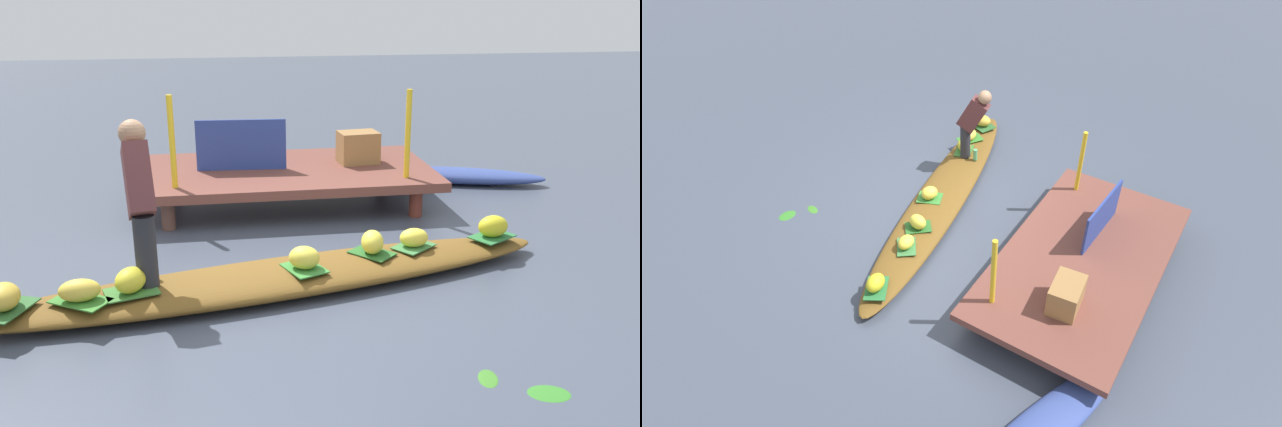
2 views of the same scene
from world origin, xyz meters
The scene contains 26 objects.
canal_water centered at (0.00, 0.00, 0.00)m, with size 40.00×40.00×0.00m, color #414857.
dock_platform centered at (0.35, 2.32, 0.34)m, with size 3.20×1.80×0.40m.
vendor_boat centered at (0.00, 0.00, 0.10)m, with size 4.80×0.72×0.19m, color brown.
moored_boat centered at (2.48, 2.78, 0.09)m, with size 2.23×0.46×0.19m, color #374A90.
leaf_mat_0 centered at (-1.09, -0.29, 0.20)m, with size 0.37×0.26×0.01m, color #3B7430.
banana_bunch_0 centered at (-1.09, -0.29, 0.29)m, with size 0.27×0.20×0.18m, color gold.
leaf_mat_1 centered at (1.20, 0.25, 0.20)m, with size 0.35×0.24×0.01m, color #3C7B3F.
banana_bunch_1 centered at (1.20, 0.25, 0.28)m, with size 0.25×0.18×0.16m, color yellow.
leaf_mat_2 centered at (0.81, 0.16, 0.20)m, with size 0.35×0.24×0.01m, color #2A6326.
banana_bunch_2 centered at (0.81, 0.16, 0.29)m, with size 0.25×0.19×0.20m, color yellow.
leaf_mat_3 centered at (-1.43, -0.38, 0.20)m, with size 0.41×0.24×0.01m, color #387D2B.
banana_bunch_3 centered at (-1.43, -0.38, 0.27)m, with size 0.29×0.18×0.16m, color gold.
leaf_mat_4 centered at (-1.92, -0.43, 0.20)m, with size 0.41×0.30×0.01m, color #2D602C.
banana_bunch_4 centered at (-1.92, -0.43, 0.29)m, with size 0.29×0.23×0.18m, color gold.
leaf_mat_5 centered at (0.21, -0.06, 0.20)m, with size 0.34×0.27×0.01m, color #388133.
banana_bunch_5 centered at (0.21, -0.06, 0.29)m, with size 0.25×0.21×0.18m, color yellow.
leaf_mat_6 centered at (1.96, 0.38, 0.20)m, with size 0.38×0.26×0.01m, color #2A7038.
banana_bunch_6 centered at (1.96, 0.38, 0.29)m, with size 0.27×0.20×0.19m, color yellow.
vendor_person centered at (-0.99, -0.08, 0.87)m, with size 0.27×0.53×1.19m.
water_bottle centered at (-0.97, -0.01, 0.28)m, with size 0.07×0.07×0.18m, color #58AD6C.
market_banner centered at (-0.15, 2.32, 0.67)m, with size 0.98×0.03×0.56m, color navy.
railing_post_west centered at (-0.85, 1.72, 0.86)m, with size 0.06×0.06×0.93m, color yellow.
railing_post_east centered at (1.55, 1.72, 0.86)m, with size 0.06×0.06×0.93m, color yellow.
produce_crate centered at (1.19, 2.43, 0.57)m, with size 0.44×0.32×0.36m, color olive.
drifting_plant_0 centered at (1.15, -1.50, 0.00)m, with size 0.21×0.12×0.01m, color #3C7D27.
drifting_plant_1 centered at (1.44, -1.72, 0.00)m, with size 0.26×0.18×0.01m, color #347E29.
Camera 1 is at (-0.45, -4.85, 2.26)m, focal length 37.39 mm.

